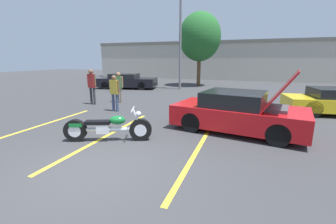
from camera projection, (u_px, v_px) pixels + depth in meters
ground_plane at (95, 170)px, 4.86m from camera, size 80.00×80.00×0.00m
parking_stripe_foreground at (37, 127)px, 7.96m from camera, size 0.12×5.36×0.01m
parking_stripe_middle at (107, 136)px, 7.01m from camera, size 0.12×5.36×0.01m
parking_stripe_back at (199, 148)px, 6.06m from camera, size 0.12×5.36×0.01m
far_building at (224, 59)px, 27.06m from camera, size 32.00×4.20×4.40m
light_pole at (181, 34)px, 16.92m from camera, size 1.21×0.28×7.66m
tree_background at (200, 37)px, 19.32m from camera, size 3.60×3.60×6.28m
motorcycle at (108, 128)px, 6.52m from camera, size 2.41×1.15×0.96m
show_car_hood_open at (238, 112)px, 7.37m from camera, size 4.40×2.61×2.03m
parked_car_left_row at (126, 81)px, 18.36m from camera, size 5.05×2.83×1.19m
spectator_near_motorcycle at (119, 85)px, 12.21m from camera, size 0.52×0.22×1.65m
spectator_by_show_car at (92, 83)px, 11.68m from camera, size 0.52×0.24×1.84m
spectator_midground at (115, 90)px, 10.12m from camera, size 0.52×0.22×1.64m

